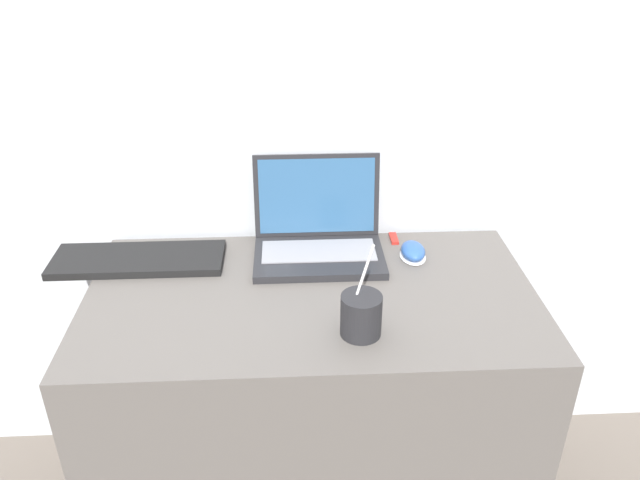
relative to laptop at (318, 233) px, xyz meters
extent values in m
cube|color=silver|center=(-0.03, 0.14, 0.45)|extent=(7.00, 0.04, 2.50)
cube|color=#5B5651|center=(-0.03, -0.20, -0.43)|extent=(1.08, 0.59, 0.75)
cube|color=#232326|center=(0.00, -0.05, -0.05)|extent=(0.34, 0.21, 0.02)
cube|color=gray|center=(0.00, -0.03, -0.04)|extent=(0.30, 0.12, 0.00)
cube|color=#232326|center=(0.00, 0.08, 0.07)|extent=(0.34, 0.05, 0.22)
cube|color=#2D567F|center=(0.00, 0.07, 0.07)|extent=(0.31, 0.04, 0.20)
cylinder|color=#232326|center=(0.07, -0.36, -0.01)|extent=(0.09, 0.09, 0.10)
cylinder|color=black|center=(0.07, -0.36, 0.03)|extent=(0.08, 0.08, 0.01)
cylinder|color=white|center=(0.07, -0.35, 0.07)|extent=(0.05, 0.01, 0.18)
ellipsoid|color=white|center=(0.25, -0.04, -0.05)|extent=(0.07, 0.10, 0.01)
ellipsoid|color=#2D569E|center=(0.25, -0.04, -0.04)|extent=(0.06, 0.10, 0.04)
cube|color=black|center=(-0.47, -0.03, -0.05)|extent=(0.44, 0.16, 0.02)
cube|color=#B2261E|center=(0.21, 0.06, -0.05)|extent=(0.02, 0.06, 0.01)
camera|label=1|loc=(-0.07, -1.45, 0.77)|focal=35.00mm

